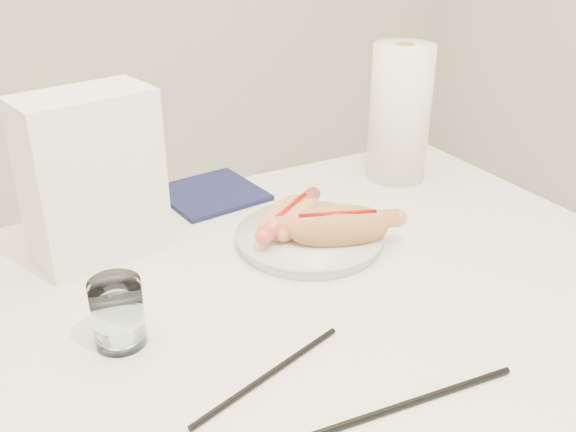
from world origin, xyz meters
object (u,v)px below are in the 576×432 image
napkin_box (92,177)px  paper_towel_roll (400,113)px  plate (310,239)px  water_glass (118,313)px  hotdog_right (337,226)px  hotdog_left (290,218)px  table (261,336)px

napkin_box → paper_towel_roll: size_ratio=0.98×
plate → water_glass: bearing=-162.3°
plate → hotdog_right: (0.02, -0.04, 0.03)m
hotdog_right → paper_towel_roll: bearing=57.7°
hotdog_left → water_glass: (-0.31, -0.13, 0.00)m
hotdog_right → napkin_box: bearing=172.6°
hotdog_left → hotdog_right: (0.05, -0.06, 0.00)m
hotdog_left → hotdog_right: 0.08m
hotdog_left → napkin_box: napkin_box is taller
paper_towel_roll → napkin_box: bearing=-177.4°
hotdog_left → water_glass: size_ratio=1.77×
plate → water_glass: size_ratio=2.56×
table → paper_towel_roll: bearing=31.6°
hotdog_left → napkin_box: bearing=125.0°
hotdog_left → hotdog_right: size_ratio=0.83×
plate → hotdog_left: bearing=130.5°
plate → hotdog_left: (-0.02, 0.03, 0.03)m
plate → water_glass: (-0.33, -0.11, 0.03)m
water_glass → paper_towel_roll: bearing=23.0°
table → water_glass: water_glass is taller
table → hotdog_right: bearing=21.7°
hotdog_right → plate: bearing=143.0°
plate → paper_towel_roll: paper_towel_roll is taller
hotdog_right → water_glass: water_glass is taller
water_glass → paper_towel_roll: paper_towel_roll is taller
napkin_box → table: bearing=-67.8°
water_glass → napkin_box: bearing=80.9°
napkin_box → hotdog_left: bearing=-32.2°
plate → napkin_box: bearing=156.0°
water_glass → plate: bearing=17.7°
table → water_glass: (-0.19, -0.00, 0.10)m
napkin_box → plate: bearing=-35.0°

